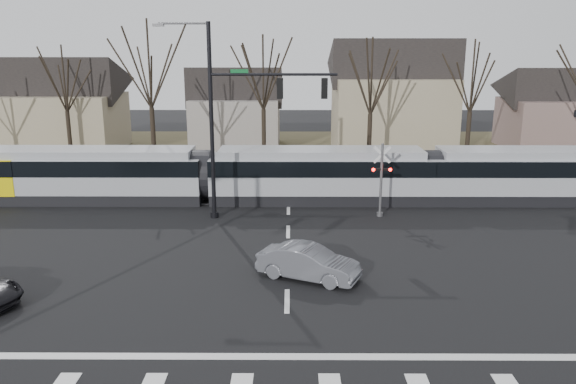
{
  "coord_description": "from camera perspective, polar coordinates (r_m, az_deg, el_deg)",
  "views": [
    {
      "loc": [
        0.13,
        -16.65,
        8.74
      ],
      "look_at": [
        0.0,
        9.0,
        2.3
      ],
      "focal_mm": 35.0,
      "sensor_mm": 36.0,
      "label": 1
    }
  ],
  "objects": [
    {
      "name": "ground",
      "position": [
        18.8,
        -0.14,
        -13.61
      ],
      "size": [
        140.0,
        140.0,
        0.0
      ],
      "primitive_type": "plane",
      "color": "black"
    },
    {
      "name": "grass_verge",
      "position": [
        49.43,
        0.13,
        3.92
      ],
      "size": [
        140.0,
        28.0,
        0.01
      ],
      "primitive_type": "cube",
      "color": "#38331E",
      "rests_on": "ground"
    },
    {
      "name": "stop_line",
      "position": [
        17.23,
        -0.18,
        -16.37
      ],
      "size": [
        28.0,
        0.35,
        0.01
      ],
      "primitive_type": "cube",
      "color": "silver",
      "rests_on": "ground"
    },
    {
      "name": "lane_dashes",
      "position": [
        33.8,
        0.06,
        -0.88
      ],
      "size": [
        0.18,
        30.0,
        0.01
      ],
      "color": "silver",
      "rests_on": "ground"
    },
    {
      "name": "rail_pair",
      "position": [
        33.6,
        0.06,
        -0.93
      ],
      "size": [
        90.0,
        1.52,
        0.06
      ],
      "color": "#59595E",
      "rests_on": "ground"
    },
    {
      "name": "tram",
      "position": [
        33.43,
        2.99,
        1.96
      ],
      "size": [
        41.71,
        3.1,
        3.16
      ],
      "color": "gray",
      "rests_on": "ground"
    },
    {
      "name": "sedan",
      "position": [
        22.26,
        2.08,
        -7.18
      ],
      "size": [
        4.46,
        5.11,
        1.33
      ],
      "primitive_type": "imported",
      "rotation": [
        0.0,
        0.0,
        1.14
      ],
      "color": "slate",
      "rests_on": "ground"
    },
    {
      "name": "signal_pole_far",
      "position": [
        29.41,
        -4.71,
        8.12
      ],
      "size": [
        9.28,
        0.44,
        10.2
      ],
      "color": "black",
      "rests_on": "ground"
    },
    {
      "name": "rail_crossing_signal",
      "position": [
        30.62,
        9.43,
        0.97
      ],
      "size": [
        1.08,
        0.36,
        4.0
      ],
      "color": "#59595B",
      "rests_on": "ground"
    },
    {
      "name": "tree_row",
      "position": [
        42.85,
        2.82,
        9.07
      ],
      "size": [
        59.2,
        7.2,
        10.0
      ],
      "color": "black",
      "rests_on": "ground"
    },
    {
      "name": "house_a",
      "position": [
        54.67,
        -21.58,
        8.64
      ],
      "size": [
        9.72,
        8.64,
        8.6
      ],
      "color": "gray",
      "rests_on": "ground"
    },
    {
      "name": "house_b",
      "position": [
        53.11,
        -5.32,
        8.88
      ],
      "size": [
        8.64,
        7.56,
        7.65
      ],
      "color": "gray",
      "rests_on": "ground"
    },
    {
      "name": "house_c",
      "position": [
        50.56,
        10.55,
        9.89
      ],
      "size": [
        10.8,
        8.64,
        10.1
      ],
      "color": "gray",
      "rests_on": "ground"
    },
    {
      "name": "house_d",
      "position": [
        57.1,
        25.26,
        7.98
      ],
      "size": [
        8.64,
        7.56,
        7.65
      ],
      "color": "brown",
      "rests_on": "ground"
    }
  ]
}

